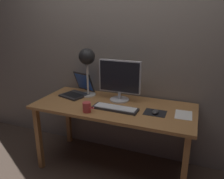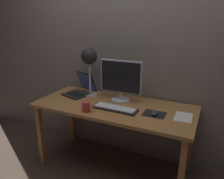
% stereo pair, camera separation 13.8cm
% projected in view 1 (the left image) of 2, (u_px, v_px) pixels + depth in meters
% --- Properties ---
extents(ground_plane, '(4.80, 4.80, 0.00)m').
position_uv_depth(ground_plane, '(113.00, 167.00, 2.45)').
color(ground_plane, '#47382D').
rests_on(ground_plane, ground).
extents(back_wall, '(4.80, 0.06, 2.60)m').
position_uv_depth(back_wall, '(127.00, 44.00, 2.40)').
color(back_wall, gray).
rests_on(back_wall, ground).
extents(desk, '(1.60, 0.70, 0.74)m').
position_uv_depth(desk, '(114.00, 112.00, 2.24)').
color(desk, '#A8703D').
rests_on(desk, ground).
extents(monitor, '(0.45, 0.20, 0.43)m').
position_uv_depth(monitor, '(120.00, 79.00, 2.28)').
color(monitor, silver).
rests_on(monitor, desk).
extents(keyboard_main, '(0.44, 0.15, 0.03)m').
position_uv_depth(keyboard_main, '(115.00, 108.00, 2.11)').
color(keyboard_main, '#28282B').
rests_on(keyboard_main, desk).
extents(laptop, '(0.34, 0.39, 0.24)m').
position_uv_depth(laptop, '(79.00, 89.00, 2.51)').
color(laptop, '#28282B').
rests_on(laptop, desk).
extents(desk_lamp, '(0.18, 0.18, 0.53)m').
position_uv_depth(desk_lamp, '(87.00, 60.00, 2.37)').
color(desk_lamp, beige).
rests_on(desk_lamp, desk).
extents(mousepad, '(0.20, 0.16, 0.00)m').
position_uv_depth(mousepad, '(155.00, 113.00, 2.03)').
color(mousepad, black).
rests_on(mousepad, desk).
extents(mouse, '(0.06, 0.10, 0.03)m').
position_uv_depth(mouse, '(155.00, 112.00, 2.01)').
color(mouse, '#38383A').
rests_on(mouse, mousepad).
extents(coffee_mug, '(0.11, 0.08, 0.09)m').
position_uv_depth(coffee_mug, '(87.00, 107.00, 2.04)').
color(coffee_mug, '#CC3F3F').
rests_on(coffee_mug, desk).
extents(paper_sheet_near_mouse, '(0.16, 0.22, 0.00)m').
position_uv_depth(paper_sheet_near_mouse, '(184.00, 115.00, 1.99)').
color(paper_sheet_near_mouse, white).
rests_on(paper_sheet_near_mouse, desk).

